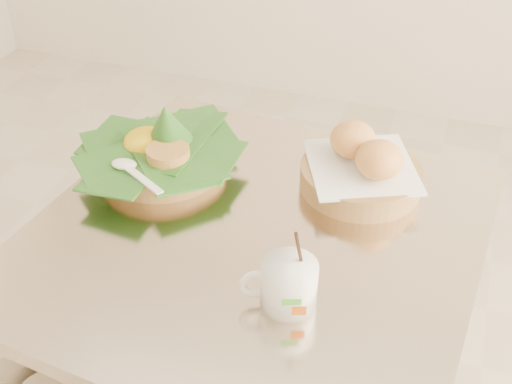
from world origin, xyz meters
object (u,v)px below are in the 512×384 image
(bread_basket, at_px, (362,169))
(coffee_mug, at_px, (287,283))
(cafe_table, at_px, (254,325))
(rice_basket, at_px, (162,149))

(bread_basket, distance_m, coffee_mug, 0.31)
(cafe_table, relative_size, bread_basket, 3.19)
(cafe_table, bearing_deg, coffee_mug, -54.00)
(coffee_mug, bearing_deg, cafe_table, 126.00)
(cafe_table, height_order, coffee_mug, coffee_mug)
(cafe_table, distance_m, rice_basket, 0.36)
(cafe_table, distance_m, coffee_mug, 0.30)
(coffee_mug, bearing_deg, rice_basket, 141.46)
(rice_basket, distance_m, coffee_mug, 0.40)
(bread_basket, bearing_deg, cafe_table, -127.12)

